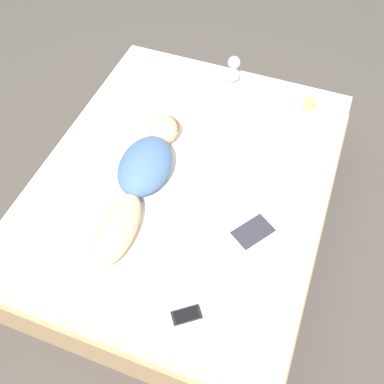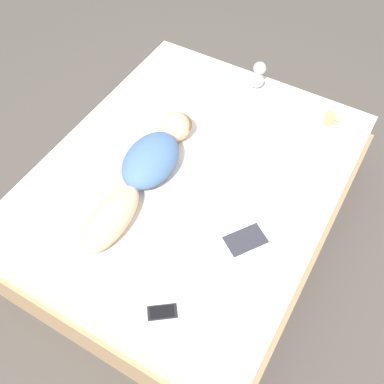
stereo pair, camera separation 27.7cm
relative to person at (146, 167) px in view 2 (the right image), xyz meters
name	(u,v)px [view 2 (the right image)]	position (x,y,z in m)	size (l,w,h in m)	color
ground_plane	(190,221)	(0.22, 0.17, -0.68)	(12.00, 12.00, 0.00)	#4C4742
bed	(190,199)	(0.22, 0.17, -0.39)	(1.89, 2.33, 0.58)	tan
person	(146,167)	(0.00, 0.00, 0.00)	(0.35, 1.21, 0.21)	#DBB28E
open_magazine	(236,226)	(0.67, -0.05, -0.09)	(0.57, 0.54, 0.01)	white
coffee_mug	(330,119)	(0.85, 1.06, -0.05)	(0.11, 0.08, 0.08)	tan
cell_phone	(162,312)	(0.57, -0.72, -0.09)	(0.17, 0.16, 0.01)	black
plush_toy	(258,76)	(0.23, 1.18, -0.01)	(0.13, 0.15, 0.18)	#B2BCCC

